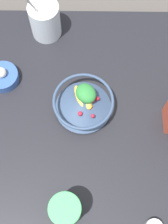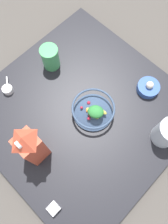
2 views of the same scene
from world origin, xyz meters
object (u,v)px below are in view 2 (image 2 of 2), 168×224
at_px(yogurt_tub, 168,132).
at_px(spice_jar, 54,208).
at_px(milk_carton, 31,146).
at_px(drinking_cup, 50,57).
at_px(garlic_bowl, 148,87).
at_px(fruit_bowl, 93,110).

height_order(yogurt_tub, spice_jar, yogurt_tub).
bearing_deg(yogurt_tub, milk_carton, -128.40).
relative_size(milk_carton, drinking_cup, 2.23).
distance_m(milk_carton, spice_jar, 0.28).
relative_size(yogurt_tub, garlic_bowl, 2.30).
bearing_deg(yogurt_tub, fruit_bowl, -155.32).
bearing_deg(garlic_bowl, milk_carton, -104.68).
bearing_deg(spice_jar, garlic_bowl, 95.53).
distance_m(fruit_bowl, milk_carton, 0.33).
distance_m(yogurt_tub, drinking_cup, 0.66).
xyz_separation_m(yogurt_tub, garlic_bowl, (-0.20, 0.14, -0.05)).
distance_m(yogurt_tub, garlic_bowl, 0.25).
distance_m(fruit_bowl, spice_jar, 0.45).
bearing_deg(milk_carton, spice_jar, -25.87).
xyz_separation_m(fruit_bowl, yogurt_tub, (0.31, 0.14, 0.03)).
xyz_separation_m(yogurt_tub, spice_jar, (-0.13, -0.56, -0.06)).
bearing_deg(spice_jar, drinking_cup, 137.96).
height_order(yogurt_tub, drinking_cup, yogurt_tub).
bearing_deg(yogurt_tub, spice_jar, -103.51).
bearing_deg(garlic_bowl, spice_jar, -84.47).
height_order(milk_carton, yogurt_tub, milk_carton).
relative_size(yogurt_tub, drinking_cup, 1.99).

